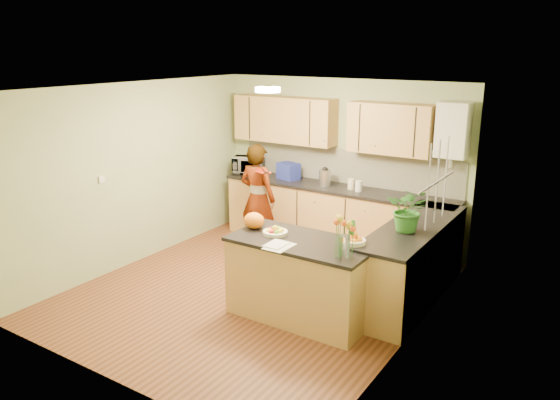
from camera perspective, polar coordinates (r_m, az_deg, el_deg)
The scene contains 28 objects.
floor at distance 6.92m, azimuth -2.58°, elevation -9.48°, with size 4.50×4.50×0.00m, color #512C17.
ceiling at distance 6.27m, azimuth -2.86°, elevation 11.63°, with size 4.00×4.50×0.02m, color white.
wall_back at distance 8.36m, azimuth 6.32°, elevation 3.96°, with size 4.00×0.02×2.50m, color #91A072.
wall_front at distance 4.93m, azimuth -18.19°, elevation -5.28°, with size 4.00×0.02×2.50m, color #91A072.
wall_left at distance 7.79m, azimuth -14.77°, elevation 2.65°, with size 0.02×4.50×2.50m, color #91A072.
wall_right at distance 5.60m, azimuth 14.17°, elevation -2.41°, with size 0.02×4.50×2.50m, color #91A072.
back_counter at distance 8.26m, azimuth 5.83°, elevation -1.77°, with size 3.64×0.62×0.94m.
right_counter at distance 6.72m, azimuth 13.70°, elevation -6.37°, with size 0.62×2.24×0.94m.
splashback at distance 8.32m, azimuth 6.88°, elevation 3.52°, with size 3.60×0.02×0.52m, color white.
upper_cabinets at distance 8.19m, azimuth 4.79°, elevation 8.01°, with size 3.20×0.34×0.70m.
boiler at distance 7.50m, azimuth 17.64°, elevation 6.97°, with size 0.40×0.30×0.86m.
window_right at distance 6.08m, azimuth 16.16°, elevation 1.81°, with size 0.01×1.30×1.05m.
light_switch at distance 7.39m, azimuth -18.13°, elevation 2.08°, with size 0.02×0.09×0.09m, color silver.
ceiling_lamp at distance 6.52m, azimuth -1.29°, elevation 11.46°, with size 0.30×0.30×0.07m.
peninsula_island at distance 6.14m, azimuth 2.26°, elevation -8.21°, with size 1.59×0.82×0.91m.
fruit_dish at distance 6.13m, azimuth -0.50°, elevation -3.26°, with size 0.28×0.28×0.10m.
orange_bowl at distance 5.83m, azimuth 7.73°, elevation -4.21°, with size 0.25×0.25×0.15m.
flower_vase at distance 5.44m, azimuth 6.81°, elevation -2.71°, with size 0.27×0.27×0.49m.
orange_bag at distance 6.33m, azimuth -2.72°, elevation -2.15°, with size 0.25×0.21×0.19m, color orange.
papers at distance 5.78m, azimuth -0.07°, elevation -4.84°, with size 0.24×0.33×0.01m, color silver.
violinist at distance 7.98m, azimuth -2.35°, elevation 0.18°, with size 0.59×0.39×1.61m, color tan.
violin at distance 7.57m, azimuth -2.12°, elevation 3.10°, with size 0.54×0.21×0.11m, color #4F0C04, non-canonical shape.
microwave at distance 8.95m, azimuth -3.32°, elevation 3.67°, with size 0.49×0.33×0.27m, color silver.
blue_box at distance 8.53m, azimuth 0.88°, elevation 3.04°, with size 0.32×0.23×0.26m, color navy.
kettle at distance 8.15m, azimuth 4.72°, elevation 2.43°, with size 0.17×0.17×0.33m.
jar_cream at distance 8.01m, azimuth 7.45°, elevation 1.68°, with size 0.10×0.10×0.16m, color beige.
jar_white at distance 7.90m, azimuth 8.21°, elevation 1.44°, with size 0.10×0.10×0.15m, color silver.
potted_plant at distance 6.25m, azimuth 13.33°, elevation -0.96°, with size 0.47×0.40×0.52m, color #2D6F25.
Camera 1 is at (3.66, -5.07, 2.96)m, focal length 35.00 mm.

